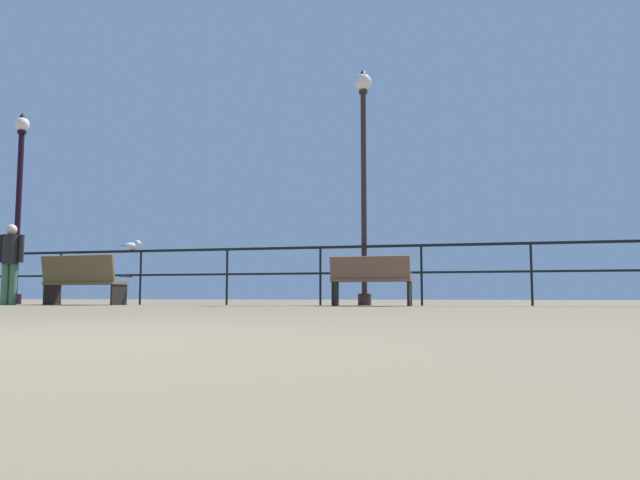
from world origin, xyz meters
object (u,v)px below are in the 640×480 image
Objects in this scene: lamppost_center at (364,162)px; person_by_bench at (10,258)px; bench_far_left at (82,279)px; lamppost_left at (19,198)px; seagull_on_rail at (132,246)px; bench_near_left at (371,278)px.

lamppost_center reaches higher than person_by_bench.
lamppost_center is (5.52, 0.84, 2.23)m from bench_far_left.
lamppost_center is at bearing 0.00° from lamppost_left.
lamppost_center is (7.81, 0.00, 0.38)m from lamppost_left.
lamppost_left is 3.18m from seagull_on_rail.
lamppost_center is 7.14m from person_by_bench.
person_by_bench reaches higher than bench_near_left.
bench_far_left is 4.50× the size of seagull_on_rail.
bench_near_left is 2.41m from lamppost_center.
lamppost_center is 2.92× the size of person_by_bench.
seagull_on_rail is at bearing -2.93° from lamppost_left.
bench_far_left is at bearing -20.26° from lamppost_left.
person_by_bench is 2.29m from seagull_on_rail.
lamppost_left reaches higher than person_by_bench.
bench_near_left is at bearing -72.52° from lamppost_center.
bench_far_left reaches higher than bench_near_left.
seagull_on_rail is (-5.10, 0.67, 0.73)m from bench_near_left.
person_by_bench is 4.10× the size of seagull_on_rail.
seagull_on_rail reaches higher than bench_far_left.
seagull_on_rail is (2.96, -0.15, -1.14)m from lamppost_left.
lamppost_center is at bearing 107.48° from bench_near_left.
person_by_bench is at bearing -175.45° from bench_near_left.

